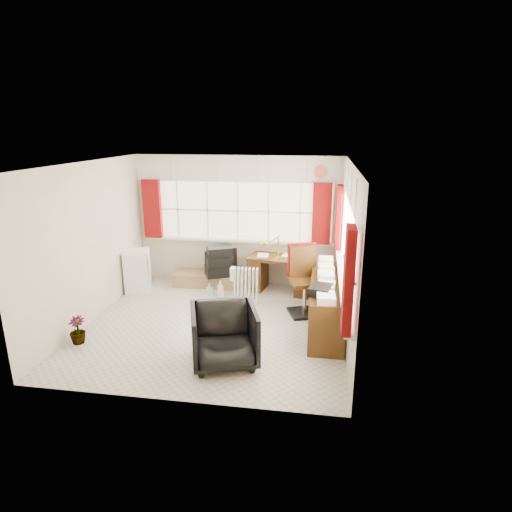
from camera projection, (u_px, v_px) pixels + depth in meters
The scene contains 20 objects.
ground at pixel (215, 324), 6.77m from camera, with size 4.00×4.00×0.00m, color beige.
room_walls at pixel (212, 232), 6.34m from camera, with size 4.00×4.00×4.00m.
window_back at pixel (238, 237), 8.34m from camera, with size 3.70×0.12×3.60m.
window_right at pixel (343, 274), 6.22m from camera, with size 0.12×3.70×3.60m.
curtains at pixel (280, 224), 7.09m from camera, with size 3.83×3.83×1.15m.
overhead_cabinets at pixel (285, 175), 6.91m from camera, with size 3.98×3.98×0.48m.
desk at pixel (281, 272), 8.04m from camera, with size 1.26×0.77×0.71m.
desk_lamp at pixel (279, 242), 7.77m from camera, with size 0.16×0.13×0.44m.
task_chair at pixel (303, 277), 7.09m from camera, with size 0.63×0.64×1.16m.
office_chair at pixel (224, 336), 5.56m from camera, with size 0.83×0.86×0.78m, color black.
radiator at pixel (246, 289), 7.53m from camera, with size 0.44×0.18×0.65m.
credenza at pixel (326, 303), 6.59m from camera, with size 0.50×2.00×0.85m.
file_tray at pixel (321, 290), 5.97m from camera, with size 0.28×0.36×0.12m, color black.
tv_bench at pixel (209, 279), 8.44m from camera, with size 1.40×0.50×0.25m, color #A48852.
crt_tv at pixel (221, 261), 8.40m from camera, with size 0.57×0.54×0.45m.
hifi_stack at pixel (220, 262), 8.18m from camera, with size 0.64×0.54×0.57m.
mini_fridge at pixel (137, 271), 8.08m from camera, with size 0.59×0.59×0.79m.
spray_bottle_a at pixel (220, 290), 7.77m from camera, with size 0.13×0.13×0.33m, color white.
spray_bottle_b at pixel (209, 289), 7.96m from camera, with size 0.09×0.10×0.21m, color #90D8D2.
flower_vase at pixel (77, 330), 6.13m from camera, with size 0.23×0.23×0.41m, color black.
Camera 1 is at (1.58, -6.00, 2.98)m, focal length 30.00 mm.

